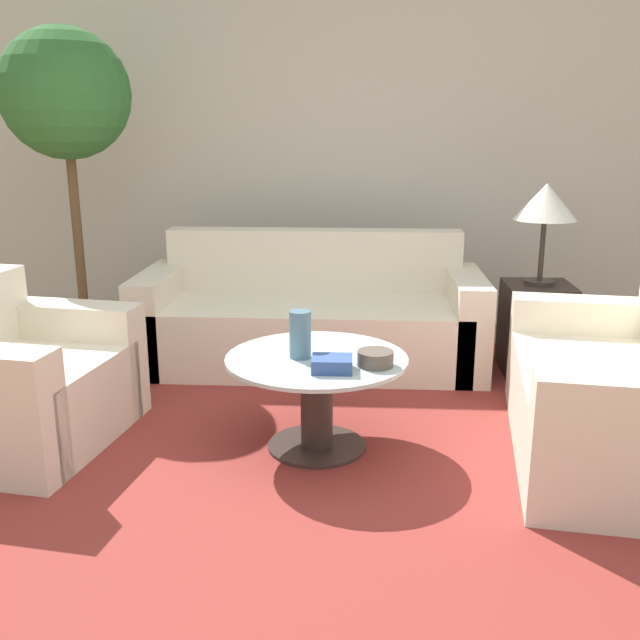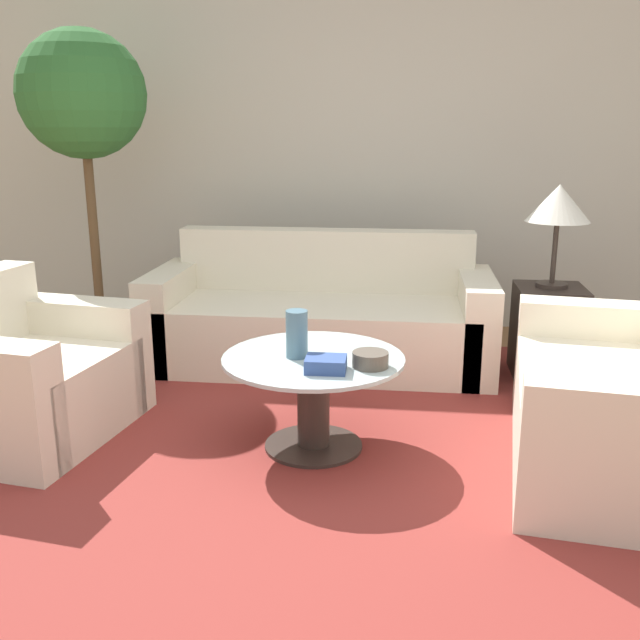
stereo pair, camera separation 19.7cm
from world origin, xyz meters
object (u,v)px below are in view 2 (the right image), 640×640
potted_plant (84,115)px  sofa_main (321,320)px  coffee_table (313,390)px  bowl (370,359)px  book_stack (326,364)px  table_lamp (558,206)px  armchair (21,380)px  loveseat (629,407)px  vase (297,334)px

potted_plant → sofa_main: bearing=-3.2°
coffee_table → bowl: bearing=-22.3°
coffee_table → book_stack: size_ratio=4.75×
sofa_main → table_lamp: 1.56m
coffee_table → potted_plant: 2.44m
sofa_main → potted_plant: 1.95m
sofa_main → armchair: sofa_main is taller
armchair → book_stack: 1.52m
table_lamp → bowl: (-0.99, -1.27, -0.53)m
sofa_main → coffee_table: sofa_main is taller
armchair → potted_plant: 1.85m
armchair → table_lamp: bearing=-58.1°
loveseat → vase: size_ratio=7.10×
loveseat → coffee_table: loveseat is taller
potted_plant → vase: 2.28m
coffee_table → bowl: (0.26, -0.11, 0.19)m
potted_plant → vase: size_ratio=9.43×
potted_plant → book_stack: 2.52m
sofa_main → potted_plant: potted_plant is taller
coffee_table → bowl: 0.34m
loveseat → book_stack: (-1.31, -0.19, 0.21)m
sofa_main → book_stack: 1.49m
vase → table_lamp: bearing=41.7°
vase → book_stack: size_ratio=1.24×
loveseat → bowl: bearing=-76.4°
armchair → book_stack: armchair is taller
loveseat → vase: 1.48m
armchair → vase: bearing=-82.4°
book_stack → vase: bearing=130.2°
armchair → bowl: bearing=-85.4°
loveseat → potted_plant: bearing=-106.6°
sofa_main → bowl: size_ratio=13.37×
table_lamp → book_stack: bearing=-131.0°
armchair → loveseat: size_ratio=0.70×
table_lamp → coffee_table: bearing=-137.0°
bowl → armchair: bearing=176.1°
loveseat → potted_plant: 3.52m
potted_plant → book_stack: size_ratio=11.67×
armchair → bowl: armchair is taller
coffee_table → armchair: bearing=179.8°
coffee_table → table_lamp: 1.85m
vase → armchair: bearing=179.2°
coffee_table → vase: (-0.07, -0.01, 0.27)m
loveseat → table_lamp: (-0.13, 1.16, 0.74)m
armchair → table_lamp: 3.00m
armchair → potted_plant: size_ratio=0.53×
bowl → book_stack: bearing=-157.2°
armchair → potted_plant: potted_plant is taller
table_lamp → potted_plant: bearing=176.0°
table_lamp → bowl: size_ratio=3.77×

